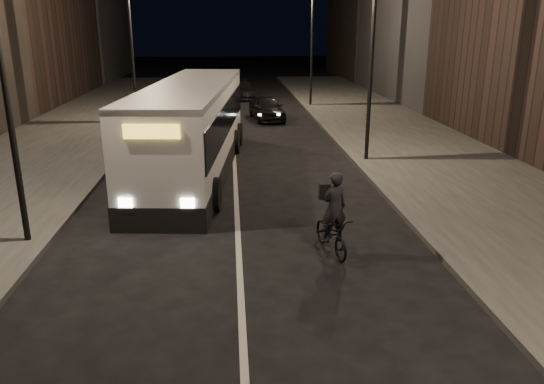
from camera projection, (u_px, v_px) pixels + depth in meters
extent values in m
plane|color=black|center=(242.00, 314.00, 10.81)|extent=(180.00, 180.00, 0.00)
cube|color=#323230|center=(416.00, 149.00, 24.72)|extent=(7.00, 70.00, 0.16)
cube|color=#323230|center=(42.00, 156.00, 23.44)|extent=(7.00, 70.00, 0.16)
cylinder|color=black|center=(371.00, 62.00, 21.37)|extent=(0.16, 0.16, 8.00)
cylinder|color=black|center=(312.00, 46.00, 36.57)|extent=(0.16, 0.16, 8.00)
cylinder|color=black|center=(5.00, 88.00, 12.92)|extent=(0.16, 0.16, 8.00)
cylinder|color=black|center=(132.00, 51.00, 30.02)|extent=(0.16, 0.16, 8.00)
cube|color=silver|center=(193.00, 129.00, 20.61)|extent=(3.95, 13.17, 3.46)
cube|color=black|center=(192.00, 117.00, 20.46)|extent=(3.99, 12.75, 1.24)
cube|color=silver|center=(191.00, 86.00, 20.10)|extent=(3.97, 13.17, 0.19)
cube|color=gold|center=(152.00, 131.00, 14.07)|extent=(1.52, 0.28, 0.38)
cylinder|color=black|center=(129.00, 194.00, 16.67)|extent=(0.48, 1.11, 1.08)
cylinder|color=black|center=(214.00, 194.00, 16.62)|extent=(0.48, 1.11, 1.08)
cylinder|color=black|center=(179.00, 138.00, 24.90)|extent=(0.48, 1.11, 1.08)
cylinder|color=black|center=(237.00, 138.00, 24.86)|extent=(0.48, 1.11, 1.08)
imported|color=black|center=(331.00, 234.00, 13.61)|extent=(1.06, 2.01, 1.01)
imported|color=black|center=(334.00, 207.00, 13.18)|extent=(0.75, 0.57, 1.83)
imported|color=black|center=(267.00, 108.00, 32.46)|extent=(2.28, 4.46, 1.45)
imported|color=#343437|center=(181.00, 97.00, 37.65)|extent=(1.88, 4.24, 1.35)
imported|color=black|center=(241.00, 89.00, 41.92)|extent=(2.13, 4.89, 1.40)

